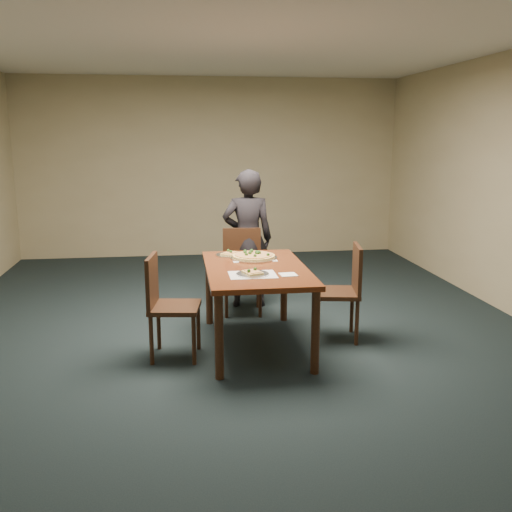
{
  "coord_description": "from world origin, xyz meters",
  "views": [
    {
      "loc": [
        -0.54,
        -5.15,
        1.92
      ],
      "look_at": [
        0.14,
        -0.19,
        0.85
      ],
      "focal_mm": 40.0,
      "sensor_mm": 36.0,
      "label": 1
    }
  ],
  "objects": [
    {
      "name": "dining_table",
      "position": [
        0.14,
        -0.19,
        0.66
      ],
      "size": [
        0.9,
        1.5,
        0.75
      ],
      "color": "#512210",
      "rests_on": "ground"
    },
    {
      "name": "room_shell",
      "position": [
        0.0,
        0.0,
        1.74
      ],
      "size": [
        8.0,
        8.0,
        8.0
      ],
      "color": "tan",
      "rests_on": "ground"
    },
    {
      "name": "slice_plate_near",
      "position": [
        0.07,
        -0.48,
        0.76
      ],
      "size": [
        0.28,
        0.28,
        0.06
      ],
      "color": "silver",
      "rests_on": "dining_table"
    },
    {
      "name": "napkin",
      "position": [
        0.37,
        -0.53,
        0.75
      ],
      "size": [
        0.15,
        0.15,
        0.01
      ],
      "primitive_type": "cube",
      "rotation": [
        0.0,
        0.0,
        0.07
      ],
      "color": "white",
      "rests_on": "dining_table"
    },
    {
      "name": "placemat_main",
      "position": [
        0.17,
        0.16,
        0.75
      ],
      "size": [
        0.42,
        0.32,
        0.0
      ],
      "primitive_type": "cube",
      "color": "white",
      "rests_on": "dining_table"
    },
    {
      "name": "slice_plate_far",
      "position": [
        -0.04,
        0.34,
        0.76
      ],
      "size": [
        0.28,
        0.28,
        0.06
      ],
      "color": "silver",
      "rests_on": "dining_table"
    },
    {
      "name": "placemat_near",
      "position": [
        0.07,
        -0.48,
        0.75
      ],
      "size": [
        0.4,
        0.3,
        0.0
      ],
      "primitive_type": "cube",
      "color": "white",
      "rests_on": "dining_table"
    },
    {
      "name": "pizza_pan",
      "position": [
        0.17,
        0.17,
        0.77
      ],
      "size": [
        0.45,
        0.45,
        0.07
      ],
      "color": "silver",
      "rests_on": "dining_table"
    },
    {
      "name": "chair_far",
      "position": [
        0.14,
        0.91,
        0.52
      ],
      "size": [
        0.45,
        0.45,
        0.91
      ],
      "rotation": [
        0.0,
        0.0,
        -0.08
      ],
      "color": "black",
      "rests_on": "ground"
    },
    {
      "name": "ground",
      "position": [
        0.0,
        0.0,
        0.0
      ],
      "size": [
        8.0,
        8.0,
        0.0
      ],
      "primitive_type": "plane",
      "color": "black",
      "rests_on": "ground"
    },
    {
      "name": "chair_right",
      "position": [
        1.0,
        -0.11,
        0.52
      ],
      "size": [
        0.49,
        0.49,
        0.91
      ],
      "rotation": [
        0.0,
        0.0,
        -1.74
      ],
      "color": "black",
      "rests_on": "ground"
    },
    {
      "name": "diner",
      "position": [
        0.23,
        1.1,
        0.77
      ],
      "size": [
        0.58,
        0.39,
        1.55
      ],
      "primitive_type": "imported",
      "rotation": [
        0.0,
        0.0,
        3.1
      ],
      "color": "black",
      "rests_on": "ground"
    },
    {
      "name": "chair_left",
      "position": [
        -0.67,
        -0.35,
        0.52
      ],
      "size": [
        0.48,
        0.48,
        0.91
      ],
      "rotation": [
        0.0,
        0.0,
        1.43
      ],
      "color": "black",
      "rests_on": "ground"
    }
  ]
}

